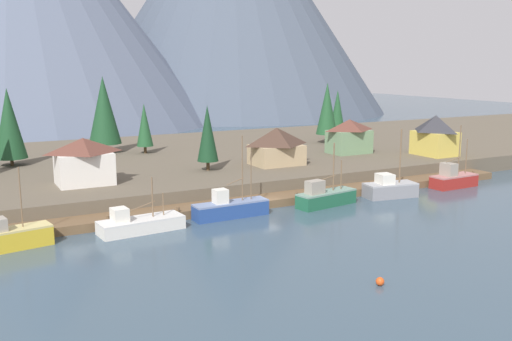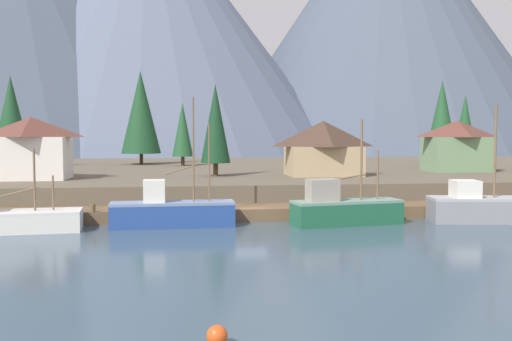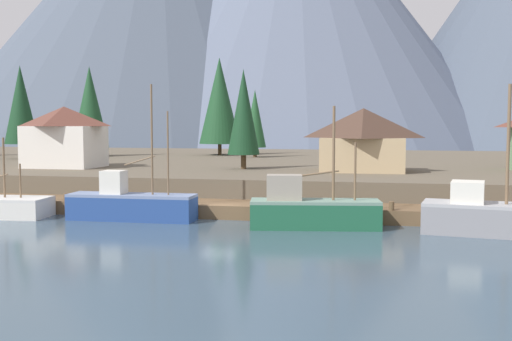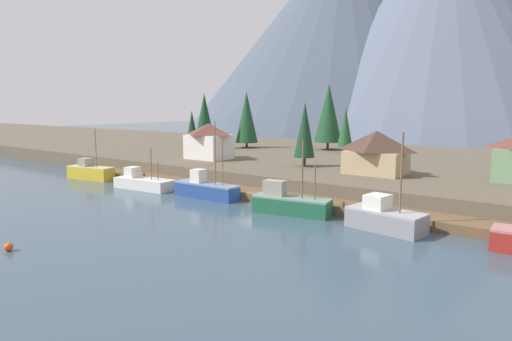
{
  "view_description": "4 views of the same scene",
  "coord_description": "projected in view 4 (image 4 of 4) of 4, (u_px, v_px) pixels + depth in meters",
  "views": [
    {
      "loc": [
        -33.82,
        -60.01,
        17.68
      ],
      "look_at": [
        0.16,
        3.97,
        4.17
      ],
      "focal_mm": 39.94,
      "sensor_mm": 36.0,
      "label": 1
    },
    {
      "loc": [
        -5.6,
        -44.62,
        6.94
      ],
      "look_at": [
        0.63,
        1.75,
        3.93
      ],
      "focal_mm": 40.83,
      "sensor_mm": 36.0,
      "label": 2
    },
    {
      "loc": [
        11.68,
        -42.22,
        6.89
      ],
      "look_at": [
        2.13,
        2.67,
        3.36
      ],
      "focal_mm": 43.52,
      "sensor_mm": 36.0,
      "label": 3
    },
    {
      "loc": [
        32.23,
        -41.78,
        11.65
      ],
      "look_at": [
        -1.7,
        3.27,
        3.31
      ],
      "focal_mm": 31.47,
      "sensor_mm": 36.0,
      "label": 4
    }
  ],
  "objects": [
    {
      "name": "fishing_boat_blue",
      "position": [
        206.0,
        189.0,
        56.32
      ],
      "size": [
        9.14,
        2.48,
        9.58
      ],
      "rotation": [
        0.0,
        0.0,
        0.02
      ],
      "color": "navy",
      "rests_on": "ground_plane"
    },
    {
      "name": "conifer_back_left",
      "position": [
        345.0,
        127.0,
        83.72
      ],
      "size": [
        2.85,
        2.85,
        8.62
      ],
      "color": "#4C3823",
      "rests_on": "shoreline_bank"
    },
    {
      "name": "conifer_far_left",
      "position": [
        328.0,
        113.0,
        90.18
      ],
      "size": [
        5.6,
        5.6,
        13.24
      ],
      "color": "#4C3823",
      "rests_on": "shoreline_bank"
    },
    {
      "name": "conifer_centre",
      "position": [
        305.0,
        130.0,
        65.86
      ],
      "size": [
        3.07,
        3.07,
        9.47
      ],
      "color": "#4C3823",
      "rests_on": "shoreline_bank"
    },
    {
      "name": "ground_plane",
      "position": [
        329.0,
        183.0,
        69.78
      ],
      "size": [
        400.0,
        400.0,
        1.0
      ],
      "primitive_type": "cube",
      "color": "#384C5B"
    },
    {
      "name": "fishing_boat_green",
      "position": [
        290.0,
        203.0,
        48.01
      ],
      "size": [
        8.71,
        3.8,
        7.98
      ],
      "rotation": [
        0.0,
        0.0,
        0.16
      ],
      "color": "#1E5B3D",
      "rests_on": "ground_plane"
    },
    {
      "name": "shoreline_bank",
      "position": [
        362.0,
        164.0,
        79.01
      ],
      "size": [
        400.0,
        56.0,
        2.5
      ],
      "primitive_type": "cube",
      "color": "brown",
      "rests_on": "ground_plane"
    },
    {
      "name": "conifer_near_left",
      "position": [
        247.0,
        117.0,
        94.55
      ],
      "size": [
        4.77,
        4.77,
        11.78
      ],
      "color": "#4C3823",
      "rests_on": "shoreline_bank"
    },
    {
      "name": "house_tan",
      "position": [
        376.0,
        152.0,
        59.16
      ],
      "size": [
        7.76,
        5.93,
        5.72
      ],
      "color": "tan",
      "rests_on": "shoreline_bank"
    },
    {
      "name": "conifer_mid_right",
      "position": [
        205.0,
        117.0,
        92.44
      ],
      "size": [
        4.04,
        4.04,
        11.39
      ],
      "color": "#4C3823",
      "rests_on": "shoreline_bank"
    },
    {
      "name": "house_white",
      "position": [
        209.0,
        141.0,
        75.66
      ],
      "size": [
        7.18,
        5.64,
        6.0
      ],
      "color": "silver",
      "rests_on": "shoreline_bank"
    },
    {
      "name": "mountain_central_peak",
      "position": [
        442.0,
        29.0,
        158.27
      ],
      "size": [
        114.55,
        114.55,
        76.24
      ],
      "primitive_type": "cone",
      "color": "slate",
      "rests_on": "ground_plane"
    },
    {
      "name": "mountain_west_peak",
      "position": [
        342.0,
        34.0,
        182.09
      ],
      "size": [
        128.28,
        128.28,
        79.74
      ],
      "primitive_type": "cone",
      "color": "#475160",
      "rests_on": "ground_plane"
    },
    {
      "name": "conifer_near_right",
      "position": [
        192.0,
        125.0,
        102.68
      ],
      "size": [
        2.51,
        2.51,
        7.78
      ],
      "color": "#4C3823",
      "rests_on": "shoreline_bank"
    },
    {
      "name": "fishing_boat_white",
      "position": [
        144.0,
        183.0,
        62.36
      ],
      "size": [
        9.28,
        3.89,
        5.83
      ],
      "rotation": [
        0.0,
        0.0,
        0.08
      ],
      "color": "silver",
      "rests_on": "ground_plane"
    },
    {
      "name": "fishing_boat_grey",
      "position": [
        385.0,
        218.0,
        41.68
      ],
      "size": [
        7.48,
        4.0,
        9.23
      ],
      "rotation": [
        0.0,
        0.0,
        -0.16
      ],
      "color": "gray",
      "rests_on": "ground_plane"
    },
    {
      "name": "channel_buoy",
      "position": [
        9.0,
        247.0,
        35.85
      ],
      "size": [
        0.7,
        0.7,
        0.7
      ],
      "primitive_type": "sphere",
      "color": "#E04C19",
      "rests_on": "ground_plane"
    },
    {
      "name": "dock",
      "position": [
        261.0,
        195.0,
        55.4
      ],
      "size": [
        80.0,
        4.0,
        1.6
      ],
      "color": "brown",
      "rests_on": "ground_plane"
    },
    {
      "name": "fishing_boat_yellow",
      "position": [
        90.0,
        172.0,
        70.14
      ],
      "size": [
        8.23,
        3.71,
        7.98
      ],
      "rotation": [
        0.0,
        0.0,
        0.17
      ],
      "color": "gold",
      "rests_on": "ground_plane"
    }
  ]
}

